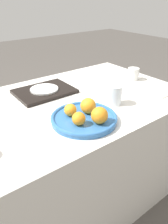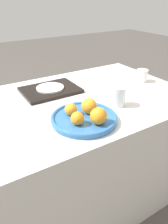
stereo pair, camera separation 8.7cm
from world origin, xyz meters
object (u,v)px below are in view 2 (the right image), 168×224
(water_glass, at_px, (119,97))
(cup_0, at_px, (142,76))
(side_plate, at_px, (50,88))
(orange_3, at_px, (77,118))
(orange_1, at_px, (71,109))
(orange_0, at_px, (98,116))
(orange_2, at_px, (89,106))
(napkin, at_px, (167,95))
(serving_tray, at_px, (50,90))
(fruit_platter, at_px, (84,118))

(water_glass, xyz_separation_m, cup_0, (0.38, 0.20, -0.01))
(water_glass, xyz_separation_m, side_plate, (-0.24, 0.38, -0.03))
(orange_3, height_order, water_glass, water_glass)
(orange_3, xyz_separation_m, water_glass, (0.31, 0.08, 0.00))
(orange_1, bearing_deg, orange_3, -100.34)
(orange_0, bearing_deg, side_plate, 91.79)
(orange_2, bearing_deg, orange_1, 160.71)
(orange_2, distance_m, cup_0, 0.62)
(napkin, bearing_deg, orange_2, 176.68)
(orange_1, bearing_deg, serving_tray, 82.00)
(cup_0, bearing_deg, orange_1, -163.76)
(fruit_platter, height_order, water_glass, water_glass)
(orange_3, height_order, napkin, orange_3)
(orange_2, height_order, water_glass, water_glass)
(side_plate, distance_m, napkin, 0.72)
(water_glass, bearing_deg, serving_tray, 122.36)
(fruit_platter, bearing_deg, side_plate, 88.72)
(fruit_platter, distance_m, orange_3, 0.08)
(water_glass, relative_size, cup_0, 1.28)
(water_glass, xyz_separation_m, napkin, (0.34, -0.05, -0.05))
(orange_0, bearing_deg, serving_tray, 91.79)
(orange_0, xyz_separation_m, cup_0, (0.60, 0.33, -0.02))
(orange_3, xyz_separation_m, cup_0, (0.68, 0.29, -0.01))
(orange_2, height_order, napkin, orange_2)
(serving_tray, height_order, cup_0, cup_0)
(orange_0, bearing_deg, cup_0, 28.85)
(orange_1, distance_m, orange_2, 0.09)
(orange_2, distance_m, serving_tray, 0.40)
(orange_0, distance_m, napkin, 0.57)
(serving_tray, bearing_deg, cup_0, -15.50)
(orange_2, relative_size, orange_3, 1.25)
(water_glass, height_order, serving_tray, water_glass)
(fruit_platter, relative_size, orange_2, 4.15)
(orange_2, bearing_deg, water_glass, 5.66)
(orange_1, relative_size, serving_tray, 0.18)
(fruit_platter, relative_size, orange_3, 5.20)
(cup_0, bearing_deg, side_plate, 164.50)
(fruit_platter, bearing_deg, napkin, -0.77)
(napkin, bearing_deg, orange_1, 174.43)
(orange_1, relative_size, side_plate, 0.35)
(orange_3, bearing_deg, cup_0, 22.72)
(orange_1, xyz_separation_m, side_plate, (0.05, 0.37, -0.03))
(orange_2, bearing_deg, napkin, -3.32)
(orange_1, relative_size, orange_3, 0.99)
(side_plate, bearing_deg, orange_2, -85.06)
(fruit_platter, distance_m, orange_2, 0.07)
(fruit_platter, relative_size, napkin, 2.30)
(fruit_platter, bearing_deg, cup_0, 21.63)
(fruit_platter, height_order, orange_1, orange_1)
(napkin, bearing_deg, side_plate, 143.65)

